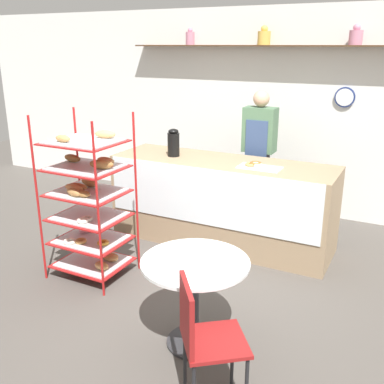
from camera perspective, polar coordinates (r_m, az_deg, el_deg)
The scene contains 9 objects.
ground_plane at distance 4.45m, azimuth -2.41°, elevation -11.74°, with size 14.00×14.00×0.00m, color #4C4742.
back_wall at distance 6.29m, azimuth 9.26°, elevation 10.18°, with size 10.00×0.30×2.70m.
display_counter at distance 5.18m, azimuth 3.75°, elevation -1.30°, with size 2.54×0.78×0.98m.
pastry_rack at distance 4.47m, azimuth -12.91°, elevation -1.38°, with size 0.74×0.62×1.63m.
person_worker at distance 5.56m, azimuth 8.46°, elevation 4.71°, with size 0.38×0.23×1.71m.
cafe_table at distance 3.42m, azimuth 0.40°, elevation -11.27°, with size 0.81×0.81×0.71m.
cafe_chair at distance 2.85m, azimuth 1.23°, elevation -17.48°, with size 0.53×0.53×0.90m.
coffee_carafe at distance 5.22m, azimuth -2.36°, elevation 6.25°, with size 0.14×0.14×0.32m.
donut_tray_counter at distance 4.81m, azimuth 8.25°, elevation 3.32°, with size 0.45×0.24×0.05m.
Camera 1 is at (1.92, -3.35, 2.23)m, focal length 42.00 mm.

